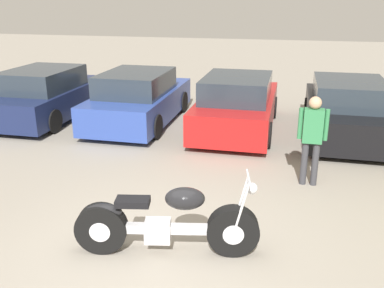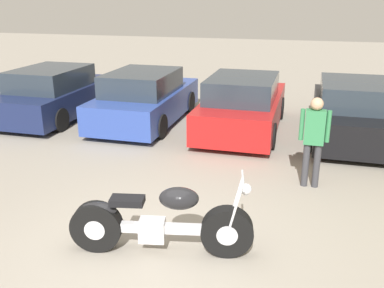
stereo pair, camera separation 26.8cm
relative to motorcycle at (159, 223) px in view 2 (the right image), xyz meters
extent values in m
plane|color=gray|center=(-0.16, -0.05, -0.44)|extent=(60.00, 60.00, 0.00)
cylinder|color=black|center=(0.88, 0.17, -0.09)|extent=(0.72, 0.33, 0.69)
cylinder|color=silver|center=(0.88, 0.17, -0.09)|extent=(0.31, 0.27, 0.28)
cylinder|color=black|center=(-0.83, -0.16, -0.09)|extent=(0.72, 0.33, 0.69)
cylinder|color=silver|center=(-0.83, -0.16, -0.09)|extent=(0.31, 0.27, 0.28)
cube|color=silver|center=(0.02, 0.00, -0.08)|extent=(1.33, 0.36, 0.12)
cube|color=silver|center=(-0.10, -0.02, -0.11)|extent=(0.38, 0.30, 0.30)
ellipsoid|color=black|center=(0.26, 0.05, 0.37)|extent=(0.57, 0.43, 0.29)
cube|color=black|center=(-0.41, -0.08, 0.31)|extent=(0.48, 0.32, 0.09)
ellipsoid|color=black|center=(-0.79, -0.16, 0.16)|extent=(0.51, 0.29, 0.20)
cylinder|color=silver|center=(0.98, 0.10, 0.28)|extent=(0.22, 0.08, 0.75)
cylinder|color=silver|center=(0.95, 0.27, 0.28)|extent=(0.22, 0.08, 0.75)
cylinder|color=silver|center=(1.05, 0.20, 0.65)|extent=(0.15, 0.61, 0.03)
sphere|color=silver|center=(1.09, 0.21, 0.53)|extent=(0.15, 0.15, 0.15)
cylinder|color=silver|center=(-0.36, 0.07, -0.22)|extent=(1.32, 0.33, 0.08)
cube|color=#19234C|center=(-5.08, 5.75, 0.06)|extent=(1.80, 4.19, 0.72)
cube|color=#28333D|center=(-5.08, 5.50, 0.69)|extent=(1.58, 2.18, 0.55)
cylinder|color=black|center=(-5.92, 7.05, -0.14)|extent=(0.20, 0.60, 0.60)
cylinder|color=black|center=(-4.24, 7.05, -0.14)|extent=(0.20, 0.60, 0.60)
cylinder|color=black|center=(-5.92, 4.46, -0.14)|extent=(0.20, 0.60, 0.60)
cylinder|color=black|center=(-4.24, 4.46, -0.14)|extent=(0.20, 0.60, 0.60)
cube|color=#2D479E|center=(-2.44, 5.88, 0.06)|extent=(1.80, 4.19, 0.72)
cube|color=#28333D|center=(-2.44, 5.63, 0.69)|extent=(1.58, 2.18, 0.55)
cylinder|color=black|center=(-3.28, 7.18, -0.14)|extent=(0.20, 0.60, 0.60)
cylinder|color=black|center=(-1.60, 7.18, -0.14)|extent=(0.20, 0.60, 0.60)
cylinder|color=black|center=(-3.28, 4.58, -0.14)|extent=(0.20, 0.60, 0.60)
cylinder|color=black|center=(-1.60, 4.58, -0.14)|extent=(0.20, 0.60, 0.60)
cube|color=red|center=(0.20, 5.84, 0.06)|extent=(1.80, 4.19, 0.72)
cube|color=#28333D|center=(0.20, 5.59, 0.69)|extent=(1.58, 2.18, 0.55)
cylinder|color=black|center=(-0.64, 7.14, -0.14)|extent=(0.20, 0.60, 0.60)
cylinder|color=black|center=(1.04, 7.14, -0.14)|extent=(0.20, 0.60, 0.60)
cylinder|color=black|center=(-0.64, 4.54, -0.14)|extent=(0.20, 0.60, 0.60)
cylinder|color=black|center=(1.04, 4.54, -0.14)|extent=(0.20, 0.60, 0.60)
cube|color=black|center=(2.84, 5.91, 0.06)|extent=(1.80, 4.19, 0.72)
cube|color=#28333D|center=(2.84, 5.66, 0.69)|extent=(1.58, 2.18, 0.55)
cylinder|color=black|center=(2.00, 7.20, -0.14)|extent=(0.20, 0.60, 0.60)
cylinder|color=black|center=(3.68, 7.20, -0.14)|extent=(0.20, 0.60, 0.60)
cylinder|color=black|center=(2.00, 4.61, -0.14)|extent=(0.20, 0.60, 0.60)
cylinder|color=#38383D|center=(1.82, 2.70, -0.03)|extent=(0.12, 0.12, 0.81)
cylinder|color=#38383D|center=(2.01, 2.70, -0.03)|extent=(0.12, 0.12, 0.81)
cube|color=#337F4C|center=(1.91, 2.70, 0.68)|extent=(0.34, 0.20, 0.61)
cylinder|color=#337F4C|center=(1.69, 2.70, 0.71)|extent=(0.08, 0.08, 0.56)
cylinder|color=#337F4C|center=(2.13, 2.70, 0.71)|extent=(0.08, 0.08, 0.56)
sphere|color=tan|center=(1.91, 2.70, 1.09)|extent=(0.22, 0.22, 0.22)
camera|label=1|loc=(1.47, -4.75, 2.83)|focal=40.00mm
camera|label=2|loc=(1.73, -4.69, 2.83)|focal=40.00mm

